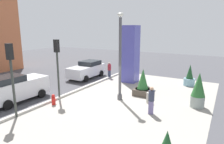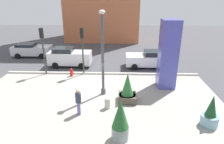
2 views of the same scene
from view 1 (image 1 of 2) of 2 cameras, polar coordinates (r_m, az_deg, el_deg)
The scene contains 16 objects.
ground_plane at distance 17.33m, azimuth -12.96°, elevation -5.26°, with size 60.00×60.00×0.00m, color #47474C.
plaza_pavement at distance 14.12m, azimuth 5.44°, elevation -9.09°, with size 18.00×10.00×0.02m, color #9E998E.
curb_strip at distance 16.74m, azimuth -10.75°, elevation -5.50°, with size 18.00×0.24×0.16m, color #B7B2A8.
lamp_post at distance 14.23m, azimuth 2.30°, elevation 3.69°, with size 0.44×0.44×6.18m.
art_pillar_blue at distance 19.35m, azimuth 5.28°, elevation 5.03°, with size 1.35×1.35×5.41m, color #4C4CAD.
potted_plant_by_pillar at distance 14.35m, azimuth 23.27°, elevation -4.79°, with size 0.90×0.90×2.35m.
potted_plant_mid_plaza at distance 15.82m, azimuth 8.71°, elevation -3.45°, with size 1.24×1.24×2.11m.
potted_plant_near_right at distance 19.57m, azimuth 21.10°, elevation -1.46°, with size 0.99×0.99×1.95m.
fire_hydrant at distance 14.41m, azimuth -16.25°, elevation -7.53°, with size 0.36×0.26×0.75m.
concrete_bollard at distance 14.43m, azimuth 10.42°, elevation -7.18°, with size 0.36×0.36×0.75m, color #B2ADA3.
traffic_light_corner at distance 12.61m, azimuth -26.67°, elevation 0.92°, with size 0.28×0.42×4.33m.
traffic_light_far_side at distance 14.87m, azimuth -15.27°, elevation 3.49°, with size 0.28×0.42×4.37m.
car_curb_east at distance 15.90m, azimuth -25.55°, elevation -4.09°, with size 4.37×2.09×1.95m.
car_passing_lane at distance 21.35m, azimuth -7.12°, elevation 0.68°, with size 4.42×2.12×1.74m.
pedestrian_by_curb at distance 12.44m, azimuth 11.08°, elevation -7.53°, with size 0.40×0.40×1.73m.
pedestrian_crossing at distance 21.00m, azimuth -0.76°, elevation 0.80°, with size 0.47×0.47×1.70m.
Camera 1 is at (-11.99, -7.41, 5.14)m, focal length 32.26 mm.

